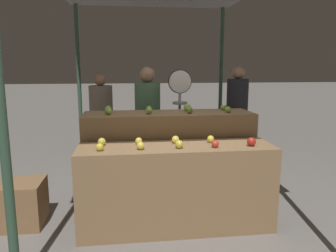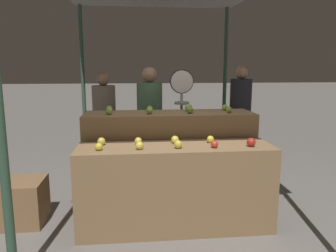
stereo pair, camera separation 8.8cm
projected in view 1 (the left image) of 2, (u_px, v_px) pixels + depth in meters
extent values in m
plane|color=slate|center=(176.00, 226.00, 3.44)|extent=(60.00, 60.00, 0.00)
cylinder|color=#33513D|center=(1.00, 110.00, 2.22)|extent=(0.07, 0.07, 2.74)
cylinder|color=#33513D|center=(79.00, 83.00, 5.98)|extent=(0.07, 0.07, 2.74)
cylinder|color=#33513D|center=(221.00, 82.00, 6.31)|extent=(0.07, 0.07, 2.74)
cube|color=olive|center=(176.00, 187.00, 3.36)|extent=(1.97, 0.55, 0.87)
cube|color=olive|center=(169.00, 159.00, 3.92)|extent=(1.97, 0.55, 1.13)
sphere|color=gold|center=(100.00, 147.00, 3.08)|extent=(0.07, 0.07, 0.07)
sphere|color=yellow|center=(140.00, 146.00, 3.13)|extent=(0.08, 0.08, 0.08)
sphere|color=gold|center=(179.00, 144.00, 3.18)|extent=(0.08, 0.08, 0.08)
sphere|color=red|center=(215.00, 144.00, 3.21)|extent=(0.07, 0.07, 0.07)
sphere|color=#AD281E|center=(251.00, 142.00, 3.27)|extent=(0.09, 0.09, 0.09)
sphere|color=gold|center=(102.00, 142.00, 3.29)|extent=(0.08, 0.08, 0.08)
sphere|color=yellow|center=(139.00, 141.00, 3.34)|extent=(0.07, 0.07, 0.07)
sphere|color=yellow|center=(175.00, 140.00, 3.39)|extent=(0.08, 0.08, 0.08)
sphere|color=gold|center=(211.00, 139.00, 3.42)|extent=(0.07, 0.07, 0.07)
sphere|color=#8EB247|center=(109.00, 112.00, 3.63)|extent=(0.08, 0.08, 0.08)
sphere|color=#8EB247|center=(149.00, 111.00, 3.69)|extent=(0.08, 0.08, 0.08)
sphere|color=#7AA338|center=(189.00, 110.00, 3.75)|extent=(0.08, 0.08, 0.08)
sphere|color=#84AD3D|center=(228.00, 110.00, 3.80)|extent=(0.07, 0.07, 0.07)
sphere|color=#84AD3D|center=(108.00, 109.00, 3.82)|extent=(0.08, 0.08, 0.08)
sphere|color=#7AA338|center=(149.00, 109.00, 3.89)|extent=(0.07, 0.07, 0.07)
sphere|color=#8EB247|center=(187.00, 107.00, 3.94)|extent=(0.09, 0.09, 0.09)
sphere|color=#8EB247|center=(224.00, 107.00, 4.02)|extent=(0.07, 0.07, 0.07)
cylinder|color=#99999E|center=(180.00, 133.00, 4.56)|extent=(0.04, 0.04, 1.49)
cylinder|color=black|center=(180.00, 82.00, 4.42)|extent=(0.32, 0.01, 0.32)
cylinder|color=silver|center=(180.00, 82.00, 4.41)|extent=(0.30, 0.02, 0.30)
cylinder|color=#99999E|center=(180.00, 98.00, 4.45)|extent=(0.01, 0.01, 0.14)
cylinder|color=#99999E|center=(180.00, 103.00, 4.46)|extent=(0.20, 0.20, 0.03)
cube|color=#2D2D38|center=(148.00, 155.00, 4.78)|extent=(0.31, 0.24, 0.77)
cylinder|color=#476B4C|center=(148.00, 106.00, 4.65)|extent=(0.46, 0.46, 0.67)
sphere|color=#936B51|center=(147.00, 75.00, 4.57)|extent=(0.22, 0.22, 0.22)
cube|color=#2D2D38|center=(103.00, 148.00, 5.27)|extent=(0.31, 0.25, 0.73)
cylinder|color=#756656|center=(101.00, 106.00, 5.15)|extent=(0.47, 0.47, 0.63)
sphere|color=#936B51|center=(100.00, 79.00, 5.07)|extent=(0.21, 0.21, 0.21)
cube|color=#2D2D38|center=(236.00, 142.00, 5.58)|extent=(0.30, 0.24, 0.78)
cylinder|color=#232328|center=(237.00, 99.00, 5.45)|extent=(0.45, 0.45, 0.68)
sphere|color=tan|center=(238.00, 72.00, 5.37)|extent=(0.22, 0.22, 0.22)
cube|color=olive|center=(21.00, 203.00, 3.45)|extent=(0.47, 0.47, 0.47)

